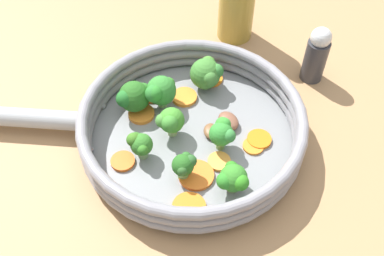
% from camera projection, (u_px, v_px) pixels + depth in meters
% --- Properties ---
extents(ground_plane, '(4.00, 4.00, 0.00)m').
position_uv_depth(ground_plane, '(192.00, 139.00, 0.62)').
color(ground_plane, '#A1774E').
extents(skillet, '(0.29, 0.29, 0.01)m').
position_uv_depth(skillet, '(192.00, 137.00, 0.62)').
color(skillet, gray).
rests_on(skillet, ground_plane).
extents(skillet_rim_wall, '(0.30, 0.30, 0.05)m').
position_uv_depth(skillet_rim_wall, '(192.00, 124.00, 0.60)').
color(skillet_rim_wall, gray).
rests_on(skillet_rim_wall, skillet).
extents(skillet_handle, '(0.16, 0.15, 0.03)m').
position_uv_depth(skillet_handle, '(21.00, 118.00, 0.62)').
color(skillet_handle, '#999B9E').
rests_on(skillet_handle, skillet).
extents(skillet_rivet_left, '(0.01, 0.01, 0.01)m').
position_uv_depth(skillet_rivet_left, '(103.00, 106.00, 0.64)').
color(skillet_rivet_left, gray).
rests_on(skillet_rivet_left, skillet).
extents(skillet_rivet_right, '(0.01, 0.01, 0.01)m').
position_uv_depth(skillet_rivet_right, '(91.00, 149.00, 0.59)').
color(skillet_rivet_right, gray).
rests_on(skillet_rivet_right, skillet).
extents(carrot_slice_0, '(0.05, 0.05, 0.00)m').
position_uv_depth(carrot_slice_0, '(211.00, 79.00, 0.68)').
color(carrot_slice_0, orange).
rests_on(carrot_slice_0, skillet).
extents(carrot_slice_1, '(0.05, 0.05, 0.01)m').
position_uv_depth(carrot_slice_1, '(184.00, 97.00, 0.66)').
color(carrot_slice_1, orange).
rests_on(carrot_slice_1, skillet).
extents(carrot_slice_2, '(0.04, 0.04, 0.01)m').
position_uv_depth(carrot_slice_2, '(259.00, 139.00, 0.61)').
color(carrot_slice_2, orange).
rests_on(carrot_slice_2, skillet).
extents(carrot_slice_3, '(0.05, 0.05, 0.00)m').
position_uv_depth(carrot_slice_3, '(154.00, 92.00, 0.66)').
color(carrot_slice_3, orange).
rests_on(carrot_slice_3, skillet).
extents(carrot_slice_4, '(0.05, 0.05, 0.01)m').
position_uv_depth(carrot_slice_4, '(141.00, 114.00, 0.64)').
color(carrot_slice_4, orange).
rests_on(carrot_slice_4, skillet).
extents(carrot_slice_5, '(0.04, 0.04, 0.00)m').
position_uv_depth(carrot_slice_5, '(220.00, 161.00, 0.58)').
color(carrot_slice_5, '#EA943C').
rests_on(carrot_slice_5, skillet).
extents(carrot_slice_6, '(0.06, 0.06, 0.00)m').
position_uv_depth(carrot_slice_6, '(196.00, 175.00, 0.57)').
color(carrot_slice_6, orange).
rests_on(carrot_slice_6, skillet).
extents(carrot_slice_7, '(0.05, 0.05, 0.01)m').
position_uv_depth(carrot_slice_7, '(189.00, 208.00, 0.54)').
color(carrot_slice_7, orange).
rests_on(carrot_slice_7, skillet).
extents(carrot_slice_8, '(0.04, 0.04, 0.00)m').
position_uv_depth(carrot_slice_8, '(253.00, 146.00, 0.60)').
color(carrot_slice_8, orange).
rests_on(carrot_slice_8, skillet).
extents(carrot_slice_9, '(0.04, 0.04, 0.00)m').
position_uv_depth(carrot_slice_9, '(123.00, 161.00, 0.58)').
color(carrot_slice_9, orange).
rests_on(carrot_slice_9, skillet).
extents(broccoli_floret_0, '(0.05, 0.04, 0.05)m').
position_uv_depth(broccoli_floret_0, '(134.00, 96.00, 0.62)').
color(broccoli_floret_0, '#87AC5E').
rests_on(broccoli_floret_0, skillet).
extents(broccoli_floret_1, '(0.03, 0.03, 0.04)m').
position_uv_depth(broccoli_floret_1, '(184.00, 165.00, 0.55)').
color(broccoli_floret_1, '#73A053').
rests_on(broccoli_floret_1, skillet).
extents(broccoli_floret_2, '(0.04, 0.04, 0.04)m').
position_uv_depth(broccoli_floret_2, '(233.00, 178.00, 0.54)').
color(broccoli_floret_2, '#6C884F').
rests_on(broccoli_floret_2, skillet).
extents(broccoli_floret_3, '(0.03, 0.04, 0.04)m').
position_uv_depth(broccoli_floret_3, '(140.00, 144.00, 0.57)').
color(broccoli_floret_3, '#6F9460').
rests_on(broccoli_floret_3, skillet).
extents(broccoli_floret_4, '(0.05, 0.04, 0.05)m').
position_uv_depth(broccoli_floret_4, '(159.00, 92.00, 0.62)').
color(broccoli_floret_4, '#81B162').
rests_on(broccoli_floret_4, skillet).
extents(broccoli_floret_5, '(0.03, 0.04, 0.04)m').
position_uv_depth(broccoli_floret_5, '(222.00, 132.00, 0.58)').
color(broccoli_floret_5, '#70984D').
rests_on(broccoli_floret_5, skillet).
extents(broccoli_floret_6, '(0.05, 0.05, 0.05)m').
position_uv_depth(broccoli_floret_6, '(207.00, 73.00, 0.65)').
color(broccoli_floret_6, '#7EA465').
rests_on(broccoli_floret_6, skillet).
extents(broccoli_floret_7, '(0.04, 0.04, 0.05)m').
position_uv_depth(broccoli_floret_7, '(170.00, 121.00, 0.59)').
color(broccoli_floret_7, '#89A367').
rests_on(broccoli_floret_7, skillet).
extents(mushroom_piece_0, '(0.03, 0.03, 0.01)m').
position_uv_depth(mushroom_piece_0, '(211.00, 131.00, 0.61)').
color(mushroom_piece_0, brown).
rests_on(mushroom_piece_0, skillet).
extents(mushroom_piece_1, '(0.03, 0.04, 0.01)m').
position_uv_depth(mushroom_piece_1, '(228.00, 121.00, 0.62)').
color(mushroom_piece_1, brown).
rests_on(mushroom_piece_1, skillet).
extents(salt_shaker, '(0.03, 0.03, 0.09)m').
position_uv_depth(salt_shaker, '(316.00, 55.00, 0.67)').
color(salt_shaker, '#333338').
rests_on(salt_shaker, ground_plane).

